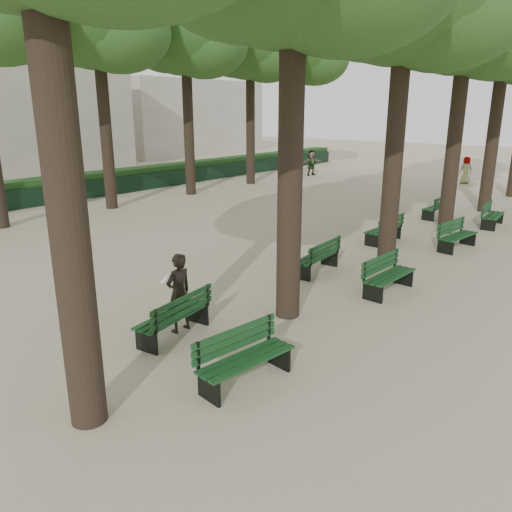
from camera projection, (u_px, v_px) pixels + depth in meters
The scene contains 21 objects.
ground at pixel (136, 343), 9.75m from camera, with size 120.00×120.00×0.00m, color #B6AA8A.
tree_central_3 at pixel (469, 5), 16.34m from camera, with size 6.00×6.00×9.95m.
tree_central_4 at pixel (508, 24), 20.06m from camera, with size 6.00×6.00×9.95m.
tree_far_2 at pixel (96, 14), 20.64m from camera, with size 6.00×6.00×10.45m.
tree_far_3 at pixel (185, 29), 24.36m from camera, with size 6.00×6.00×10.45m.
tree_far_4 at pixel (250, 39), 28.08m from camera, with size 6.00×6.00×10.45m.
tree_far_5 at pixel (300, 47), 31.80m from camera, with size 6.00×6.00×10.45m.
bench_left_0 at pixel (174, 324), 9.95m from camera, with size 0.80×1.86×0.92m.
bench_left_1 at pixel (316, 263), 13.88m from camera, with size 0.68×1.83×0.92m.
bench_left_2 at pixel (383, 234), 17.04m from camera, with size 0.65×1.82×0.92m.
bench_left_3 at pixel (437, 211), 20.82m from camera, with size 0.74×1.85×0.92m.
bench_right_0 at pixel (246, 368), 8.26m from camera, with size 0.81×1.86×0.92m.
bench_right_1 at pixel (389, 282), 12.34m from camera, with size 0.67×1.83×0.92m.
bench_right_2 at pixel (457, 241), 16.16m from camera, with size 0.80×1.86×0.92m.
bench_right_3 at pixel (492, 220), 19.24m from camera, with size 0.70×1.84×0.92m.
man_with_map at pixel (179, 293), 10.08m from camera, with size 0.62×0.68×1.66m.
pedestrian_d at pixel (466, 170), 30.07m from camera, with size 0.80×0.33×1.63m, color #262628.
pedestrian_e at pixel (312, 163), 33.90m from camera, with size 1.56×0.34×1.69m, color #262628.
fence at pixel (125, 185), 26.87m from camera, with size 0.08×42.00×0.90m, color black.
hedge at pixel (117, 181), 27.25m from camera, with size 1.20×42.00×1.20m, color #194517.
building_far at pixel (168, 117), 51.02m from camera, with size 12.00×16.00×7.00m, color #B7B2A3.
Camera 1 is at (7.41, -5.39, 4.41)m, focal length 35.00 mm.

